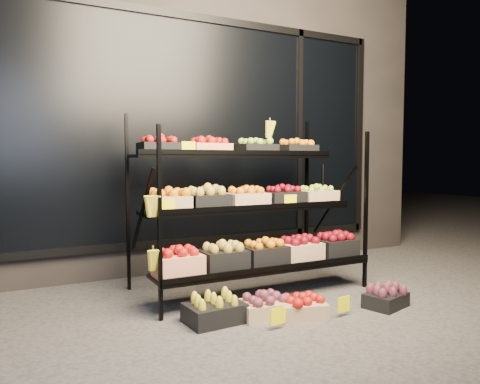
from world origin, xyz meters
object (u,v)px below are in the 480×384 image
display_rack (250,207)px  floor_crate_midright (302,306)px  floor_crate_midleft (214,310)px  floor_crate_left (265,306)px

display_rack → floor_crate_midright: (-0.00, -0.86, -0.70)m
floor_crate_midright → floor_crate_midleft: bearing=178.6°
display_rack → floor_crate_midleft: display_rack is taller
floor_crate_midleft → floor_crate_left: bearing=-15.0°
display_rack → floor_crate_midleft: size_ratio=4.87×
display_rack → floor_crate_midleft: bearing=-135.4°
floor_crate_left → floor_crate_midleft: 0.41m
floor_crate_left → floor_crate_midright: size_ratio=0.97×
floor_crate_left → floor_crate_midleft: bearing=176.7°
floor_crate_midleft → floor_crate_midright: (0.66, -0.21, -0.01)m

